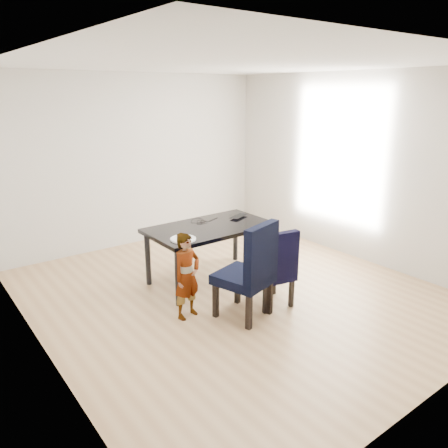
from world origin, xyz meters
TOP-DOWN VIEW (x-y plane):
  - floor at (0.00, 0.00)m, footprint 4.50×5.00m
  - ceiling at (0.00, 0.00)m, footprint 4.50×5.00m
  - wall_back at (0.00, 2.50)m, footprint 4.50×0.01m
  - wall_left at (-2.25, 0.00)m, footprint 0.01×5.00m
  - wall_right at (2.25, 0.00)m, footprint 0.01×5.00m
  - dining_table at (0.00, 0.50)m, footprint 1.60×0.90m
  - chair_left at (-0.27, -0.50)m, footprint 0.66×0.67m
  - chair_right at (0.17, -0.47)m, footprint 0.52×0.54m
  - child at (-0.77, -0.15)m, footprint 0.40×0.30m
  - plate at (-0.56, 0.25)m, footprint 0.39×0.39m
  - sandwich at (-0.58, 0.24)m, footprint 0.15×0.08m
  - laptop at (0.53, 0.63)m, footprint 0.35×0.29m
  - cable_tangle at (0.01, 0.68)m, footprint 0.18×0.18m

SIDE VIEW (x-z plane):
  - floor at x=0.00m, z-range -0.01..0.00m
  - dining_table at x=0.00m, z-range 0.00..0.75m
  - chair_right at x=0.17m, z-range 0.00..0.93m
  - child at x=-0.77m, z-range 0.00..0.97m
  - chair_left at x=-0.27m, z-range 0.00..1.10m
  - cable_tangle at x=0.01m, z-range 0.75..0.76m
  - plate at x=-0.56m, z-range 0.75..0.77m
  - laptop at x=0.53m, z-range 0.75..0.77m
  - sandwich at x=-0.58m, z-range 0.77..0.82m
  - wall_back at x=0.00m, z-range 0.00..2.70m
  - wall_left at x=-2.25m, z-range 0.00..2.70m
  - wall_right at x=2.25m, z-range 0.00..2.70m
  - ceiling at x=0.00m, z-range 2.70..2.71m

